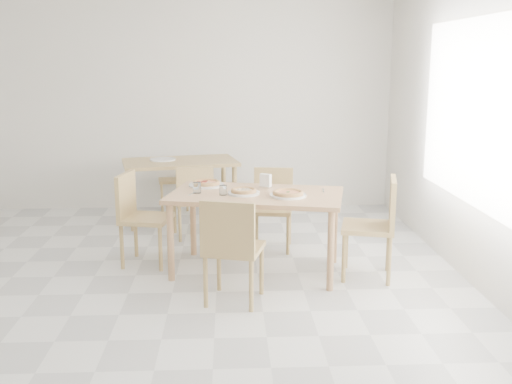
{
  "coord_description": "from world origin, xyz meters",
  "views": [
    {
      "loc": [
        0.86,
        -4.39,
        1.94
      ],
      "look_at": [
        1.11,
        0.95,
        0.76
      ],
      "focal_mm": 42.0,
      "sensor_mm": 36.0,
      "label": 1
    }
  ],
  "objects_px": {
    "main_table": "(256,202)",
    "plate_margherita": "(288,195)",
    "second_table": "(180,168)",
    "chair_west": "(138,212)",
    "chair_north": "(273,202)",
    "plate_mushroom": "(244,193)",
    "tumbler_a": "(223,190)",
    "chair_east": "(378,220)",
    "plate_empty": "(163,159)",
    "chair_south": "(231,244)",
    "chair_back_n": "(173,175)",
    "chair_back_s": "(193,196)",
    "tumbler_b": "(197,188)",
    "pizza_margherita": "(288,193)",
    "pizza_mushroom": "(244,191)",
    "napkin_holder": "(266,181)",
    "plate_pepperoni": "(206,185)",
    "pizza_pepperoni": "(206,183)"
  },
  "relations": [
    {
      "from": "chair_north",
      "to": "plate_mushroom",
      "type": "distance_m",
      "value": 0.89
    },
    {
      "from": "tumbler_b",
      "to": "plate_empty",
      "type": "bearing_deg",
      "value": 105.2
    },
    {
      "from": "chair_north",
      "to": "plate_pepperoni",
      "type": "distance_m",
      "value": 0.84
    },
    {
      "from": "chair_east",
      "to": "plate_margherita",
      "type": "distance_m",
      "value": 0.84
    },
    {
      "from": "plate_margherita",
      "to": "second_table",
      "type": "bearing_deg",
      "value": 119.12
    },
    {
      "from": "napkin_holder",
      "to": "chair_back_s",
      "type": "distance_m",
      "value": 1.19
    },
    {
      "from": "pizza_pepperoni",
      "to": "napkin_holder",
      "type": "distance_m",
      "value": 0.58
    },
    {
      "from": "pizza_margherita",
      "to": "tumbler_b",
      "type": "bearing_deg",
      "value": 167.81
    },
    {
      "from": "second_table",
      "to": "chair_west",
      "type": "bearing_deg",
      "value": -112.61
    },
    {
      "from": "tumbler_a",
      "to": "tumbler_b",
      "type": "relative_size",
      "value": 0.91
    },
    {
      "from": "tumbler_a",
      "to": "chair_back_n",
      "type": "xyz_separation_m",
      "value": [
        -0.69,
        2.6,
        -0.34
      ]
    },
    {
      "from": "plate_mushroom",
      "to": "tumbler_a",
      "type": "xyz_separation_m",
      "value": [
        -0.19,
        -0.03,
        0.04
      ]
    },
    {
      "from": "plate_margherita",
      "to": "plate_mushroom",
      "type": "bearing_deg",
      "value": 163.85
    },
    {
      "from": "main_table",
      "to": "plate_margherita",
      "type": "relative_size",
      "value": 5.24
    },
    {
      "from": "chair_north",
      "to": "pizza_mushroom",
      "type": "xyz_separation_m",
      "value": [
        -0.32,
        -0.78,
        0.3
      ]
    },
    {
      "from": "plate_pepperoni",
      "to": "tumbler_a",
      "type": "height_order",
      "value": "tumbler_a"
    },
    {
      "from": "chair_south",
      "to": "tumbler_a",
      "type": "bearing_deg",
      "value": -68.98
    },
    {
      "from": "main_table",
      "to": "tumbler_b",
      "type": "distance_m",
      "value": 0.55
    },
    {
      "from": "plate_pepperoni",
      "to": "plate_empty",
      "type": "xyz_separation_m",
      "value": [
        -0.58,
        1.56,
        0.0
      ]
    },
    {
      "from": "plate_pepperoni",
      "to": "pizza_pepperoni",
      "type": "distance_m",
      "value": 0.02
    },
    {
      "from": "chair_west",
      "to": "chair_east",
      "type": "distance_m",
      "value": 2.26
    },
    {
      "from": "plate_mushroom",
      "to": "plate_empty",
      "type": "distance_m",
      "value": 2.14
    },
    {
      "from": "chair_east",
      "to": "plate_mushroom",
      "type": "distance_m",
      "value": 1.23
    },
    {
      "from": "main_table",
      "to": "plate_pepperoni",
      "type": "distance_m",
      "value": 0.58
    },
    {
      "from": "chair_north",
      "to": "second_table",
      "type": "distance_m",
      "value": 1.53
    },
    {
      "from": "plate_margherita",
      "to": "pizza_pepperoni",
      "type": "bearing_deg",
      "value": 146.88
    },
    {
      "from": "chair_north",
      "to": "pizza_pepperoni",
      "type": "bearing_deg",
      "value": -140.51
    },
    {
      "from": "chair_east",
      "to": "plate_empty",
      "type": "xyz_separation_m",
      "value": [
        -2.13,
        2.11,
        0.22
      ]
    },
    {
      "from": "tumbler_b",
      "to": "second_table",
      "type": "distance_m",
      "value": 1.85
    },
    {
      "from": "plate_mushroom",
      "to": "plate_empty",
      "type": "xyz_separation_m",
      "value": [
        -0.93,
        1.93,
        0.0
      ]
    },
    {
      "from": "chair_south",
      "to": "napkin_holder",
      "type": "bearing_deg",
      "value": -92.62
    },
    {
      "from": "pizza_pepperoni",
      "to": "chair_north",
      "type": "bearing_deg",
      "value": 31.08
    },
    {
      "from": "chair_south",
      "to": "plate_empty",
      "type": "bearing_deg",
      "value": -57.4
    },
    {
      "from": "chair_back_n",
      "to": "plate_empty",
      "type": "bearing_deg",
      "value": -103.69
    },
    {
      "from": "plate_margherita",
      "to": "pizza_mushroom",
      "type": "relative_size",
      "value": 1.38
    },
    {
      "from": "chair_south",
      "to": "chair_back_n",
      "type": "xyz_separation_m",
      "value": [
        -0.75,
        3.32,
        -0.06
      ]
    },
    {
      "from": "chair_back_s",
      "to": "tumbler_b",
      "type": "bearing_deg",
      "value": 81.08
    },
    {
      "from": "plate_empty",
      "to": "plate_margherita",
      "type": "bearing_deg",
      "value": -57.03
    },
    {
      "from": "chair_south",
      "to": "napkin_holder",
      "type": "relative_size",
      "value": 6.63
    },
    {
      "from": "plate_margherita",
      "to": "chair_back_n",
      "type": "height_order",
      "value": "chair_back_n"
    },
    {
      "from": "chair_north",
      "to": "pizza_margherita",
      "type": "xyz_separation_m",
      "value": [
        0.07,
        -0.89,
        0.3
      ]
    },
    {
      "from": "plate_margherita",
      "to": "plate_mushroom",
      "type": "distance_m",
      "value": 0.41
    },
    {
      "from": "chair_north",
      "to": "plate_margherita",
      "type": "distance_m",
      "value": 0.94
    },
    {
      "from": "chair_north",
      "to": "pizza_mushroom",
      "type": "distance_m",
      "value": 0.9
    },
    {
      "from": "chair_south",
      "to": "main_table",
      "type": "bearing_deg",
      "value": -90.97
    },
    {
      "from": "pizza_mushroom",
      "to": "napkin_holder",
      "type": "relative_size",
      "value": 1.77
    },
    {
      "from": "chair_north",
      "to": "plate_empty",
      "type": "distance_m",
      "value": 1.73
    },
    {
      "from": "main_table",
      "to": "chair_south",
      "type": "xyz_separation_m",
      "value": [
        -0.23,
        -0.78,
        -0.16
      ]
    },
    {
      "from": "chair_east",
      "to": "plate_mushroom",
      "type": "relative_size",
      "value": 3.17
    },
    {
      "from": "chair_north",
      "to": "chair_back_s",
      "type": "xyz_separation_m",
      "value": [
        -0.85,
        0.35,
        -0.01
      ]
    }
  ]
}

